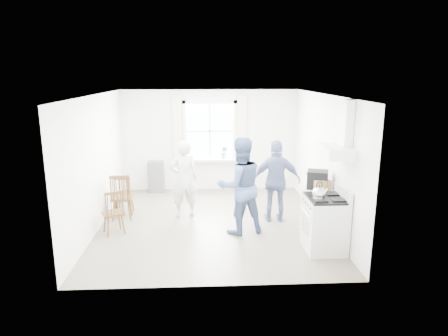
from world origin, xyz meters
TOP-DOWN VIEW (x-y plane):
  - room_shell at (0.00, 0.00)m, footprint 4.62×5.12m
  - window_assembly at (0.00, 2.45)m, footprint 1.88×0.24m
  - range_hood at (2.07, -1.35)m, footprint 0.45×0.76m
  - shelf_unit at (-1.40, 2.33)m, footprint 0.40×0.30m
  - gas_stove at (1.91, -1.35)m, footprint 0.68×0.76m
  - kettle at (1.75, -1.45)m, footprint 0.22×0.22m
  - low_cabinet at (1.98, -0.65)m, footprint 0.50×0.55m
  - stereo_stack at (1.95, -0.63)m, footprint 0.46×0.44m
  - cardboard_box at (2.00, -0.75)m, footprint 0.34×0.27m
  - windsor_chair_a at (-1.90, 0.58)m, footprint 0.38×0.37m
  - windsor_chair_b at (-1.89, 0.28)m, footprint 0.45×0.44m
  - windsor_chair_c at (-1.86, -0.50)m, footprint 0.49×0.49m
  - person_left at (-0.59, 0.45)m, footprint 0.72×0.72m
  - person_mid at (0.52, -0.50)m, footprint 1.12×1.12m
  - person_right at (1.32, 0.09)m, footprint 1.02×1.02m
  - potted_plant at (0.36, 2.36)m, footprint 0.23×0.23m

SIDE VIEW (x-z plane):
  - shelf_unit at x=-1.40m, z-range 0.00..0.80m
  - low_cabinet at x=1.98m, z-range 0.00..0.90m
  - gas_stove at x=1.91m, z-range -0.08..1.04m
  - windsor_chair_a at x=-1.90m, z-range 0.10..0.97m
  - windsor_chair_c at x=-1.86m, z-range 0.10..0.97m
  - windsor_chair_b at x=-1.89m, z-range 0.11..1.10m
  - person_left at x=-0.59m, z-range 0.00..1.65m
  - person_right at x=1.32m, z-range 0.00..1.70m
  - person_mid at x=0.52m, z-range 0.00..1.86m
  - cardboard_box at x=2.00m, z-range 0.90..1.09m
  - potted_plant at x=0.36m, z-range 0.85..1.16m
  - kettle at x=1.75m, z-range 0.90..1.21m
  - stereo_stack at x=1.95m, z-range 0.90..1.24m
  - room_shell at x=0.00m, z-range -0.02..2.62m
  - window_assembly at x=0.00m, z-range 0.61..2.31m
  - range_hood at x=2.07m, z-range 1.43..2.37m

